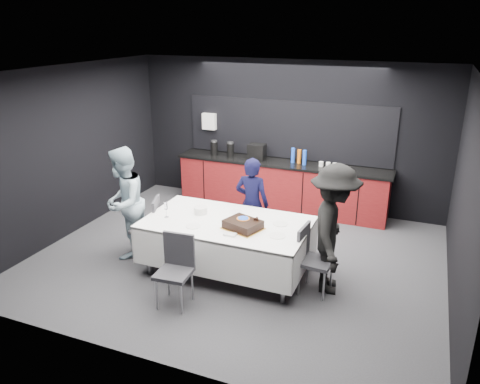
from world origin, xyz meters
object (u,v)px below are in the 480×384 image
at_px(person_center, 252,204).
at_px(person_right, 333,229).
at_px(plate_stack, 201,210).
at_px(chair_near, 176,264).
at_px(chair_left, 150,222).
at_px(party_table, 227,230).
at_px(champagne_flute, 166,207).
at_px(chair_right, 311,255).
at_px(cake_assembly, 243,225).
at_px(person_left, 124,203).

bearing_deg(person_center, person_right, 151.03).
xyz_separation_m(plate_stack, chair_near, (0.20, -1.10, -0.30)).
relative_size(chair_left, chair_near, 1.00).
height_order(party_table, chair_left, chair_left).
relative_size(party_table, person_center, 1.55).
bearing_deg(champagne_flute, chair_right, 2.96).
bearing_deg(party_table, champagne_flute, -167.65).
distance_m(party_table, person_center, 0.85).
xyz_separation_m(cake_assembly, person_center, (-0.24, 0.99, -0.10)).
relative_size(cake_assembly, plate_stack, 3.01).
bearing_deg(person_center, chair_left, 30.34).
distance_m(plate_stack, person_center, 0.90).
relative_size(person_center, person_right, 0.85).
distance_m(cake_assembly, champagne_flute, 1.17).
height_order(champagne_flute, person_center, person_center).
bearing_deg(champagne_flute, cake_assembly, 1.96).
relative_size(party_table, plate_stack, 11.82).
distance_m(plate_stack, person_left, 1.20).
height_order(cake_assembly, person_left, person_left).
distance_m(chair_right, person_left, 2.92).
bearing_deg(chair_right, person_right, 30.59).
bearing_deg(person_left, plate_stack, 86.49).
bearing_deg(cake_assembly, champagne_flute, -178.04).
distance_m(cake_assembly, chair_left, 1.64).
xyz_separation_m(plate_stack, chair_right, (1.72, -0.20, -0.30)).
distance_m(cake_assembly, chair_near, 1.06).
height_order(party_table, person_left, person_left).
bearing_deg(champagne_flute, person_left, 173.83).
height_order(party_table, chair_right, chair_right).
xyz_separation_m(cake_assembly, champagne_flute, (-1.17, -0.04, 0.10)).
height_order(plate_stack, person_right, person_right).
bearing_deg(chair_near, chair_left, 135.31).
bearing_deg(cake_assembly, chair_left, 173.59).
distance_m(cake_assembly, person_right, 1.20).
bearing_deg(chair_near, champagne_flute, 126.63).
distance_m(chair_left, person_left, 0.50).
bearing_deg(party_table, cake_assembly, -26.05).
xyz_separation_m(chair_left, chair_near, (1.02, -1.01, 0.00)).
xyz_separation_m(party_table, champagne_flute, (-0.86, -0.19, 0.30)).
height_order(party_table, cake_assembly, cake_assembly).
bearing_deg(party_table, person_right, 2.50).
distance_m(chair_right, person_right, 0.45).
distance_m(cake_assembly, person_center, 1.02).
xyz_separation_m(chair_near, person_left, (-1.38, 0.88, 0.32)).
height_order(person_center, person_left, person_left).
distance_m(chair_near, person_right, 2.08).
height_order(chair_left, person_left, person_left).
relative_size(party_table, person_left, 1.36).
height_order(plate_stack, chair_right, chair_right).
xyz_separation_m(plate_stack, person_right, (1.96, -0.06, 0.05)).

